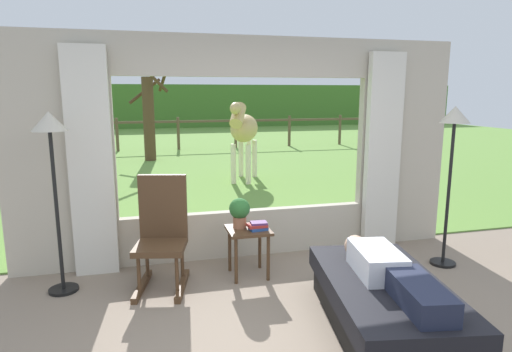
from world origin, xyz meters
TOP-DOWN VIEW (x-y plane):
  - back_wall_with_window at (0.00, 2.26)m, footprint 5.20×0.12m
  - curtain_panel_left at (-1.69, 2.12)m, footprint 0.44×0.10m
  - curtain_panel_right at (1.69, 2.12)m, footprint 0.44×0.10m
  - outdoor_pasture_lawn at (0.00, 13.16)m, footprint 36.00×21.68m
  - distant_hill_ridge at (0.00, 23.00)m, footprint 36.00×2.00m
  - recliner_sofa at (0.71, 0.33)m, footprint 1.18×1.83m
  - reclining_person at (0.71, 0.28)m, footprint 0.44×1.43m
  - rocking_chair at (-1.01, 1.64)m, footprint 0.60×0.77m
  - side_table at (-0.12, 1.64)m, footprint 0.44×0.44m
  - potted_plant at (-0.20, 1.70)m, footprint 0.22×0.22m
  - book_stack at (-0.03, 1.59)m, footprint 0.21×0.16m
  - floor_lamp_left at (-1.98, 1.73)m, footprint 0.32×0.32m
  - floor_lamp_right at (2.10, 1.39)m, footprint 0.32×0.32m
  - horse at (0.95, 6.57)m, footprint 1.06×1.78m
  - pasture_tree at (-0.96, 10.16)m, footprint 1.19×1.28m
  - pasture_fence_line at (0.00, 12.45)m, footprint 16.10×0.10m

SIDE VIEW (x-z plane):
  - outdoor_pasture_lawn at x=0.00m, z-range 0.00..0.02m
  - recliner_sofa at x=0.71m, z-range 0.01..0.43m
  - side_table at x=-0.12m, z-range 0.17..0.69m
  - reclining_person at x=0.71m, z-range 0.41..0.63m
  - rocking_chair at x=-1.01m, z-range -0.01..1.11m
  - book_stack at x=-0.03m, z-range 0.52..0.60m
  - potted_plant at x=-0.20m, z-range 0.54..0.86m
  - pasture_fence_line at x=0.00m, z-range 0.19..1.29m
  - horse at x=0.95m, z-range 0.29..2.02m
  - curtain_panel_left at x=-1.69m, z-range 0.00..2.40m
  - curtain_panel_right at x=1.69m, z-range 0.00..2.40m
  - distant_hill_ridge at x=0.00m, z-range 0.00..2.40m
  - back_wall_with_window at x=0.00m, z-range -0.03..2.52m
  - pasture_tree at x=-0.96m, z-range -0.09..2.72m
  - floor_lamp_left at x=-1.98m, z-range 0.54..2.30m
  - floor_lamp_right at x=2.10m, z-range 0.55..2.34m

